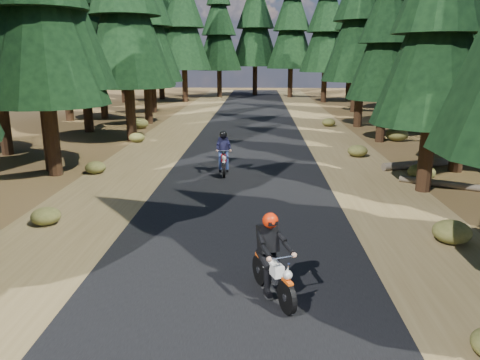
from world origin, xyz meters
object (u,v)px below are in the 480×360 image
Objects in this scene: log_near at (440,162)px; rider_lead at (273,271)px; log_far at (468,187)px; rider_follow at (224,160)px.

log_near is 13.49m from rider_lead.
log_near is at bearing -145.89° from rider_lead.
log_near reaches higher than log_far.
log_near is 2.97× the size of rider_lead.
rider_lead is 9.72m from rider_follow.
log_near is 3.75m from log_far.
rider_lead is 0.99× the size of rider_follow.
rider_lead is at bearing 94.16° from rider_follow.
rider_follow reaches higher than rider_lead.
log_near is 2.96× the size of rider_follow.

